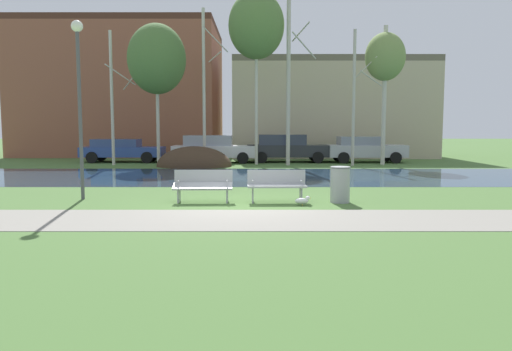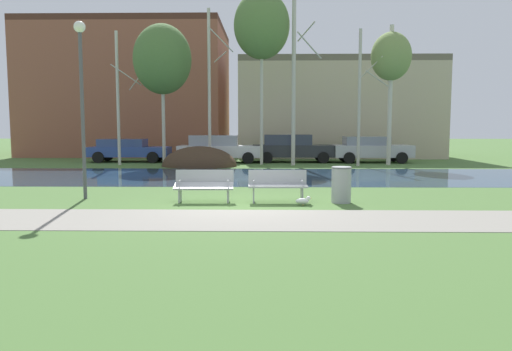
{
  "view_description": "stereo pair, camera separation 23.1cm",
  "coord_description": "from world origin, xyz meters",
  "px_view_note": "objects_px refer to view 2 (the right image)",
  "views": [
    {
      "loc": [
        0.44,
        -12.59,
        2.06
      ],
      "look_at": [
        0.41,
        0.91,
        0.71
      ],
      "focal_mm": 34.6,
      "sensor_mm": 36.0,
      "label": 1
    },
    {
      "loc": [
        0.67,
        -12.58,
        2.06
      ],
      "look_at": [
        0.41,
        0.91,
        0.71
      ],
      "focal_mm": 34.6,
      "sensor_mm": 36.0,
      "label": 2
    }
  ],
  "objects_px": {
    "trash_bin": "(341,184)",
    "parked_sedan_second_white": "(219,148)",
    "seagull": "(303,201)",
    "parked_van_nearest_blue": "(128,150)",
    "streetlamp": "(81,80)",
    "parked_hatch_third_dark": "(292,148)",
    "parked_wagon_fourth_silver": "(371,149)",
    "bench_right": "(278,185)",
    "bench_left": "(204,185)"
  },
  "relations": [
    {
      "from": "bench_right",
      "to": "trash_bin",
      "type": "bearing_deg",
      "value": -1.71
    },
    {
      "from": "parked_van_nearest_blue",
      "to": "bench_left",
      "type": "bearing_deg",
      "value": -67.25
    },
    {
      "from": "streetlamp",
      "to": "parked_van_nearest_blue",
      "type": "relative_size",
      "value": 1.06
    },
    {
      "from": "bench_right",
      "to": "parked_hatch_third_dark",
      "type": "bearing_deg",
      "value": 85.44
    },
    {
      "from": "seagull",
      "to": "parked_wagon_fourth_silver",
      "type": "relative_size",
      "value": 0.1
    },
    {
      "from": "parked_hatch_third_dark",
      "to": "trash_bin",
      "type": "bearing_deg",
      "value": -88.08
    },
    {
      "from": "bench_left",
      "to": "trash_bin",
      "type": "distance_m",
      "value": 3.73
    },
    {
      "from": "trash_bin",
      "to": "parked_sedan_second_white",
      "type": "bearing_deg",
      "value": 107.64
    },
    {
      "from": "bench_left",
      "to": "parked_wagon_fourth_silver",
      "type": "relative_size",
      "value": 0.36
    },
    {
      "from": "seagull",
      "to": "bench_right",
      "type": "bearing_deg",
      "value": 137.69
    },
    {
      "from": "bench_right",
      "to": "parked_hatch_third_dark",
      "type": "distance_m",
      "value": 15.21
    },
    {
      "from": "parked_van_nearest_blue",
      "to": "parked_sedan_second_white",
      "type": "bearing_deg",
      "value": -3.13
    },
    {
      "from": "bench_left",
      "to": "parked_wagon_fourth_silver",
      "type": "height_order",
      "value": "parked_wagon_fourth_silver"
    },
    {
      "from": "bench_right",
      "to": "trash_bin",
      "type": "distance_m",
      "value": 1.72
    },
    {
      "from": "parked_sedan_second_white",
      "to": "parked_hatch_third_dark",
      "type": "distance_m",
      "value": 4.23
    },
    {
      "from": "parked_van_nearest_blue",
      "to": "parked_wagon_fourth_silver",
      "type": "distance_m",
      "value": 14.0
    },
    {
      "from": "parked_hatch_third_dark",
      "to": "parked_wagon_fourth_silver",
      "type": "xyz_separation_m",
      "value": [
        4.46,
        -0.22,
        -0.04
      ]
    },
    {
      "from": "parked_sedan_second_white",
      "to": "parked_hatch_third_dark",
      "type": "relative_size",
      "value": 1.0
    },
    {
      "from": "trash_bin",
      "to": "seagull",
      "type": "xyz_separation_m",
      "value": [
        -1.07,
        -0.54,
        -0.38
      ]
    },
    {
      "from": "bench_right",
      "to": "trash_bin",
      "type": "xyz_separation_m",
      "value": [
        1.72,
        -0.05,
        0.03
      ]
    },
    {
      "from": "parked_sedan_second_white",
      "to": "parked_wagon_fourth_silver",
      "type": "xyz_separation_m",
      "value": [
        8.67,
        0.13,
        -0.03
      ]
    },
    {
      "from": "bench_left",
      "to": "parked_hatch_third_dark",
      "type": "distance_m",
      "value": 15.5
    },
    {
      "from": "streetlamp",
      "to": "parked_van_nearest_blue",
      "type": "bearing_deg",
      "value": 101.09
    },
    {
      "from": "trash_bin",
      "to": "parked_wagon_fourth_silver",
      "type": "height_order",
      "value": "parked_wagon_fourth_silver"
    },
    {
      "from": "parked_sedan_second_white",
      "to": "seagull",
      "type": "bearing_deg",
      "value": -76.63
    },
    {
      "from": "bench_right",
      "to": "parked_sedan_second_white",
      "type": "distance_m",
      "value": 15.1
    },
    {
      "from": "trash_bin",
      "to": "parked_hatch_third_dark",
      "type": "bearing_deg",
      "value": 91.92
    },
    {
      "from": "bench_left",
      "to": "bench_right",
      "type": "distance_m",
      "value": 2.01
    },
    {
      "from": "trash_bin",
      "to": "bench_left",
      "type": "bearing_deg",
      "value": 179.21
    },
    {
      "from": "trash_bin",
      "to": "parked_sedan_second_white",
      "type": "relative_size",
      "value": 0.2
    },
    {
      "from": "bench_left",
      "to": "parked_hatch_third_dark",
      "type": "xyz_separation_m",
      "value": [
        3.22,
        15.15,
        0.36
      ]
    },
    {
      "from": "parked_sedan_second_white",
      "to": "parked_wagon_fourth_silver",
      "type": "height_order",
      "value": "parked_sedan_second_white"
    },
    {
      "from": "parked_wagon_fourth_silver",
      "to": "streetlamp",
      "type": "bearing_deg",
      "value": -127.77
    },
    {
      "from": "bench_right",
      "to": "parked_hatch_third_dark",
      "type": "height_order",
      "value": "parked_hatch_third_dark"
    },
    {
      "from": "parked_hatch_third_dark",
      "to": "bench_right",
      "type": "bearing_deg",
      "value": -94.56
    },
    {
      "from": "streetlamp",
      "to": "parked_sedan_second_white",
      "type": "relative_size",
      "value": 1.03
    },
    {
      "from": "parked_van_nearest_blue",
      "to": "parked_sedan_second_white",
      "type": "relative_size",
      "value": 0.97
    },
    {
      "from": "bench_right",
      "to": "parked_wagon_fourth_silver",
      "type": "bearing_deg",
      "value": 69.22
    },
    {
      "from": "trash_bin",
      "to": "seagull",
      "type": "height_order",
      "value": "trash_bin"
    },
    {
      "from": "seagull",
      "to": "parked_van_nearest_blue",
      "type": "height_order",
      "value": "parked_van_nearest_blue"
    },
    {
      "from": "bench_right",
      "to": "streetlamp",
      "type": "distance_m",
      "value": 6.22
    },
    {
      "from": "trash_bin",
      "to": "parked_hatch_third_dark",
      "type": "height_order",
      "value": "parked_hatch_third_dark"
    },
    {
      "from": "seagull",
      "to": "bench_left",
      "type": "bearing_deg",
      "value": 167.41
    },
    {
      "from": "parked_van_nearest_blue",
      "to": "trash_bin",
      "type": "bearing_deg",
      "value": -56.41
    },
    {
      "from": "seagull",
      "to": "parked_sedan_second_white",
      "type": "relative_size",
      "value": 0.09
    },
    {
      "from": "bench_left",
      "to": "streetlamp",
      "type": "relative_size",
      "value": 0.32
    },
    {
      "from": "parked_sedan_second_white",
      "to": "parked_hatch_third_dark",
      "type": "height_order",
      "value": "parked_hatch_third_dark"
    },
    {
      "from": "bench_right",
      "to": "seagull",
      "type": "xyz_separation_m",
      "value": [
        0.65,
        -0.59,
        -0.34
      ]
    },
    {
      "from": "streetlamp",
      "to": "parked_sedan_second_white",
      "type": "bearing_deg",
      "value": 80.14
    },
    {
      "from": "trash_bin",
      "to": "parked_wagon_fourth_silver",
      "type": "xyz_separation_m",
      "value": [
        3.95,
        14.98,
        0.28
      ]
    }
  ]
}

